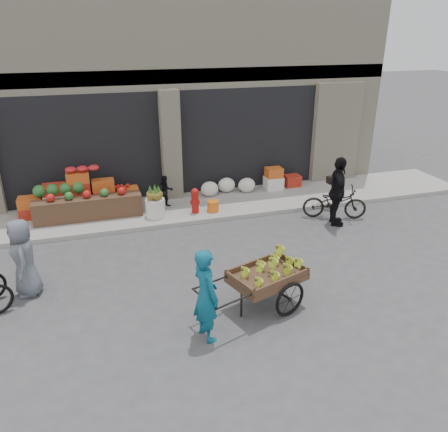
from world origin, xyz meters
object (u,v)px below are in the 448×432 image
object	(u,v)px
banana_cart	(265,275)
vendor_woman	(206,295)
pineapple_bin	(155,208)
vendor_grey	(24,258)
orange_bucket	(213,206)
fire_hydrant	(195,200)
bicycle	(335,202)
cyclist	(337,192)
seated_person	(166,192)

from	to	relation	value
banana_cart	vendor_woman	world-z (taller)	vendor_woman
pineapple_bin	vendor_grey	xyz separation A→B (m)	(-2.94, -2.83, 0.42)
orange_bucket	vendor_grey	bearing A→B (deg)	-148.97
fire_hydrant	banana_cart	xyz separation A→B (m)	(0.24, -4.56, 0.19)
bicycle	cyclist	distance (m)	0.65
fire_hydrant	cyclist	size ratio (longest dim) A/B	0.38
cyclist	banana_cart	bearing A→B (deg)	154.74
seated_person	bicycle	xyz separation A→B (m)	(4.34, -1.84, -0.13)
orange_bucket	bicycle	xyz separation A→B (m)	(3.14, -1.14, 0.18)
orange_bucket	cyclist	world-z (taller)	cyclist
seated_person	orange_bucket	bearing A→B (deg)	-40.26
fire_hydrant	banana_cart	bearing A→B (deg)	-86.99
orange_bucket	banana_cart	size ratio (longest dim) A/B	0.13
pineapple_bin	orange_bucket	size ratio (longest dim) A/B	1.62
orange_bucket	seated_person	bearing A→B (deg)	149.74
seated_person	vendor_woman	distance (m)	5.75
cyclist	bicycle	bearing A→B (deg)	-4.60
vendor_woman	bicycle	bearing A→B (deg)	-65.68
fire_hydrant	cyclist	world-z (taller)	cyclist
seated_person	cyclist	bearing A→B (deg)	-38.44
banana_cart	bicycle	xyz separation A→B (m)	(3.40, 3.37, -0.24)
vendor_grey	pineapple_bin	bearing A→B (deg)	128.16
fire_hydrant	orange_bucket	bearing A→B (deg)	-5.71
vendor_woman	vendor_grey	distance (m)	3.80
pineapple_bin	banana_cart	distance (m)	4.81
seated_person	vendor_grey	xyz separation A→B (m)	(-3.34, -3.43, 0.20)
vendor_woman	bicycle	distance (m)	6.09
fire_hydrant	vendor_woman	size ratio (longest dim) A/B	0.43
orange_bucket	vendor_grey	distance (m)	5.32
banana_cart	bicycle	world-z (taller)	banana_cart
pineapple_bin	vendor_grey	bearing A→B (deg)	-136.06
fire_hydrant	seated_person	distance (m)	0.96
fire_hydrant	vendor_woman	world-z (taller)	vendor_woman
seated_person	pineapple_bin	bearing A→B (deg)	-133.69
fire_hydrant	orange_bucket	size ratio (longest dim) A/B	2.22
banana_cart	vendor_grey	bearing A→B (deg)	138.73
orange_bucket	vendor_woman	xyz separation A→B (m)	(-1.52, -5.04, 0.56)
orange_bucket	fire_hydrant	bearing A→B (deg)	174.29
fire_hydrant	cyclist	bearing A→B (deg)	-24.84
orange_bucket	seated_person	size ratio (longest dim) A/B	0.34
vendor_woman	cyclist	size ratio (longest dim) A/B	0.90
fire_hydrant	seated_person	world-z (taller)	seated_person
seated_person	vendor_grey	size ratio (longest dim) A/B	0.59
pineapple_bin	cyclist	distance (m)	4.86
pineapple_bin	vendor_grey	size ratio (longest dim) A/B	0.33
seated_person	cyclist	size ratio (longest dim) A/B	0.50
cyclist	seated_person	bearing A→B (deg)	83.52
fire_hydrant	seated_person	xyz separation A→B (m)	(-0.70, 0.65, 0.08)
pineapple_bin	vendor_grey	world-z (taller)	vendor_grey
fire_hydrant	banana_cart	size ratio (longest dim) A/B	0.29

